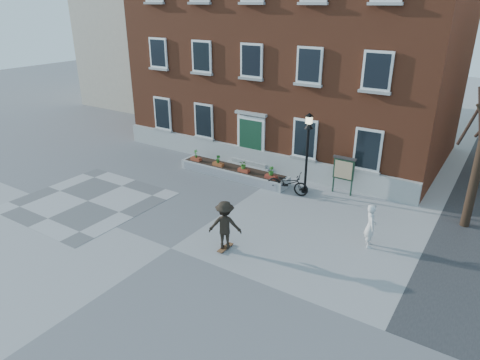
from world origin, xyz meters
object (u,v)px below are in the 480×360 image
Objects in this scene: bystander at (370,226)px; notice_board at (344,169)px; lamp_post at (308,142)px; bicycle at (288,183)px; skateboarder at (225,225)px.

bystander is 4.77m from notice_board.
lamp_post reaches higher than bystander.
skateboarder is at bearing 175.06° from bicycle.
bicycle is 1.05× the size of skateboarder.
notice_board is (1.57, 0.81, -1.28)m from lamp_post.
bystander is at bearing -37.57° from lamp_post.
notice_board is 0.95× the size of skateboarder.
notice_board is (2.21, 1.41, 0.72)m from bicycle.
bystander is at bearing -57.19° from notice_board.
skateboarder is (0.38, -5.75, 0.47)m from bicycle.
lamp_post is 2.18m from notice_board.
lamp_post is 6.54m from skateboarder.
bicycle is at bearing -136.67° from lamp_post.
skateboarder is at bearing 98.60° from bystander.
lamp_post is at bearing -152.68° from notice_board.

